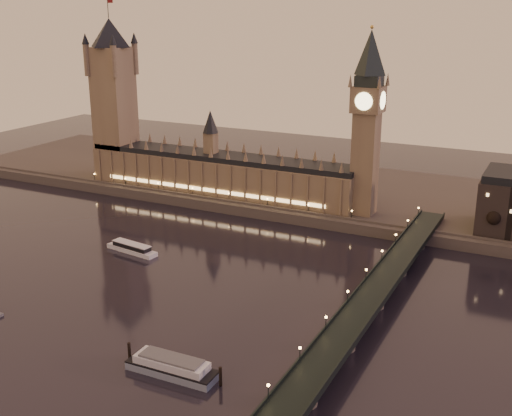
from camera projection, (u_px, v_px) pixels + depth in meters
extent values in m
plane|color=black|center=(165.00, 283.00, 289.96)|extent=(700.00, 700.00, 0.00)
cube|color=#423D35|center=(347.00, 193.00, 416.98)|extent=(560.00, 130.00, 6.00)
cube|color=brown|center=(220.00, 176.00, 405.01)|extent=(180.00, 26.00, 22.00)
cube|color=black|center=(219.00, 156.00, 401.19)|extent=(180.00, 22.00, 3.20)
cube|color=#FFCC7F|center=(209.00, 190.00, 395.32)|extent=(153.00, 0.25, 2.20)
cube|color=brown|center=(115.00, 115.00, 429.05)|extent=(22.00, 22.00, 88.00)
cone|color=black|center=(109.00, 33.00, 413.00)|extent=(31.68, 31.68, 18.00)
cylinder|color=black|center=(108.00, 8.00, 408.45)|extent=(0.44, 0.44, 12.00)
cube|color=maroon|center=(110.00, 1.00, 406.15)|extent=(4.00, 0.15, 2.50)
cube|color=brown|center=(365.00, 164.00, 359.56)|extent=(13.00, 13.00, 58.00)
cube|color=brown|center=(368.00, 99.00, 348.65)|extent=(16.00, 16.00, 14.00)
cylinder|color=#FFEAA5|center=(364.00, 101.00, 341.67)|extent=(9.60, 0.35, 9.60)
cylinder|color=#FFEAA5|center=(354.00, 98.00, 352.13)|extent=(0.35, 9.60, 9.60)
cube|color=black|center=(369.00, 81.00, 345.62)|extent=(13.00, 13.00, 6.00)
cone|color=black|center=(371.00, 52.00, 341.08)|extent=(17.68, 17.68, 24.00)
sphere|color=gold|center=(372.00, 27.00, 337.14)|extent=(2.00, 2.00, 2.00)
cube|color=black|center=(362.00, 308.00, 248.39)|extent=(13.00, 260.00, 2.00)
cube|color=black|center=(347.00, 301.00, 250.61)|extent=(0.60, 260.00, 1.00)
cube|color=black|center=(378.00, 308.00, 245.25)|extent=(0.60, 260.00, 1.00)
cylinder|color=black|center=(492.00, 230.00, 326.00)|extent=(0.70, 0.70, 9.70)
sphere|color=black|center=(493.00, 220.00, 324.46)|extent=(6.47, 6.47, 6.47)
cube|color=silver|center=(132.00, 250.00, 326.11)|extent=(30.53, 10.77, 2.19)
cube|color=black|center=(132.00, 246.00, 325.45)|extent=(22.67, 8.48, 2.19)
cube|color=silver|center=(132.00, 244.00, 325.06)|extent=(23.30, 8.82, 0.40)
cube|color=gray|center=(172.00, 371.00, 218.19)|extent=(32.67, 9.61, 2.64)
cube|color=black|center=(172.00, 367.00, 217.71)|extent=(32.67, 9.61, 0.51)
cube|color=silver|center=(172.00, 362.00, 217.23)|extent=(26.55, 8.51, 2.64)
cube|color=#595B5E|center=(171.00, 358.00, 216.73)|extent=(22.47, 7.44, 0.71)
cylinder|color=black|center=(129.00, 352.00, 225.96)|extent=(1.12, 1.12, 6.91)
cylinder|color=black|center=(220.00, 377.00, 210.83)|extent=(1.12, 1.12, 6.91)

